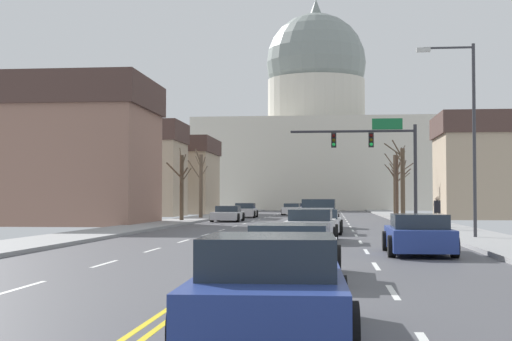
{
  "coord_description": "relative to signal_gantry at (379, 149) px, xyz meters",
  "views": [
    {
      "loc": [
        2.41,
        -32.73,
        1.71
      ],
      "look_at": [
        -3.77,
        27.86,
        3.98
      ],
      "focal_mm": 52.4,
      "sensor_mm": 36.0,
      "label": 1
    }
  ],
  "objects": [
    {
      "name": "sedan_oncoming_00",
      "position": [
        -10.62,
        7.35,
        -4.28
      ],
      "size": [
        2.15,
        4.54,
        1.15
      ],
      "color": "silver",
      "rests_on": "ground"
    },
    {
      "name": "bare_tree_01",
      "position": [
        -13.64,
        12.88,
        -1.84
      ],
      "size": [
        1.51,
        2.81,
        5.56
      ],
      "color": "brown",
      "rests_on": "ground"
    },
    {
      "name": "ground",
      "position": [
        -5.36,
        -14.6,
        -4.8
      ],
      "size": [
        20.0,
        180.0,
        0.2
      ],
      "color": "#49494E"
    },
    {
      "name": "sedan_oncoming_03",
      "position": [
        -7.33,
        43.0,
        -4.29
      ],
      "size": [
        2.09,
        4.51,
        1.11
      ],
      "color": "navy",
      "rests_on": "ground"
    },
    {
      "name": "flank_building_02",
      "position": [
        -21.92,
        23.37,
        -0.22
      ],
      "size": [
        9.32,
        7.26,
        9.08
      ],
      "color": "tan",
      "rests_on": "ground"
    },
    {
      "name": "bare_tree_03",
      "position": [
        -13.78,
        5.73,
        -2.13
      ],
      "size": [
        1.98,
        2.25,
        5.31
      ],
      "color": "#4C3D2D",
      "rests_on": "ground"
    },
    {
      "name": "street_lamp_right",
      "position": [
        2.53,
        -16.19,
        0.02
      ],
      "size": [
        2.36,
        0.24,
        7.92
      ],
      "color": "#333338",
      "rests_on": "ground"
    },
    {
      "name": "bare_tree_04",
      "position": [
        2.47,
        11.27,
        -1.73
      ],
      "size": [
        2.03,
        2.0,
        6.16
      ],
      "color": "#4C3D2D",
      "rests_on": "ground"
    },
    {
      "name": "sedan_near_04",
      "position": [
        -3.81,
        -31.36,
        -4.27
      ],
      "size": [
        2.11,
        4.35,
        1.16
      ],
      "color": "silver",
      "rests_on": "ground"
    },
    {
      "name": "signal_gantry",
      "position": [
        0.0,
        0.0,
        0.0
      ],
      "size": [
        7.91,
        0.41,
        6.6
      ],
      "color": "#28282D",
      "rests_on": "ground"
    },
    {
      "name": "sedan_near_05",
      "position": [
        -3.71,
        -38.22,
        -4.24
      ],
      "size": [
        2.07,
        4.26,
        1.26
      ],
      "color": "navy",
      "rests_on": "ground"
    },
    {
      "name": "sedan_oncoming_02",
      "position": [
        -7.04,
        29.25,
        -4.25
      ],
      "size": [
        2.06,
        4.36,
        1.19
      ],
      "color": "silver",
      "rests_on": "ground"
    },
    {
      "name": "bare_tree_00",
      "position": [
        2.99,
        24.41,
        -1.63
      ],
      "size": [
        2.11,
        2.47,
        6.13
      ],
      "color": "#4C3D2D",
      "rests_on": "ground"
    },
    {
      "name": "capitol_building",
      "position": [
        -5.36,
        68.97,
        6.49
      ],
      "size": [
        35.55,
        23.39,
        33.01
      ],
      "color": "beige",
      "rests_on": "ground"
    },
    {
      "name": "sedan_oncoming_01",
      "position": [
        -10.64,
        18.66,
        -4.22
      ],
      "size": [
        2.1,
        4.42,
        1.29
      ],
      "color": "silver",
      "rests_on": "ground"
    },
    {
      "name": "bare_tree_02",
      "position": [
        2.78,
        19.57,
        -1.78
      ],
      "size": [
        2.56,
        2.26,
        6.34
      ],
      "color": "#423328",
      "rests_on": "ground"
    },
    {
      "name": "flank_building_03",
      "position": [
        11.53,
        16.44,
        -0.42
      ],
      "size": [
        11.54,
        8.35,
        8.69
      ],
      "color": "tan",
      "rests_on": "ground"
    },
    {
      "name": "sedan_near_03",
      "position": [
        -0.34,
        -24.07,
        -4.24
      ],
      "size": [
        2.04,
        4.51,
        1.23
      ],
      "color": "navy",
      "rests_on": "ground"
    },
    {
      "name": "pedestrian_00",
      "position": [
        2.37,
        -8.57,
        -3.75
      ],
      "size": [
        0.35,
        0.34,
        1.68
      ],
      "color": "#4C4238",
      "rests_on": "ground"
    },
    {
      "name": "flank_building_01",
      "position": [
        -20.78,
        34.95,
        -0.56
      ],
      "size": [
        9.61,
        10.33,
        8.41
      ],
      "color": "tan",
      "rests_on": "ground"
    },
    {
      "name": "sedan_near_02",
      "position": [
        -3.78,
        -17.71,
        -4.22
      ],
      "size": [
        2.15,
        4.69,
        1.28
      ],
      "color": "silver",
      "rests_on": "ground"
    },
    {
      "name": "flank_building_00",
      "position": [
        -20.54,
        0.02,
        -0.02
      ],
      "size": [
        11.73,
        9.08,
        9.48
      ],
      "color": "#8C6656",
      "rests_on": "ground"
    },
    {
      "name": "pickup_truck_near_00",
      "position": [
        -3.73,
        -4.47,
        -4.08
      ],
      "size": [
        2.44,
        5.77,
        1.66
      ],
      "color": "#ADB2B7",
      "rests_on": "ground"
    },
    {
      "name": "sedan_near_01",
      "position": [
        -3.48,
        -11.05,
        -4.26
      ],
      "size": [
        2.13,
        4.68,
        1.18
      ],
      "color": "silver",
      "rests_on": "ground"
    }
  ]
}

